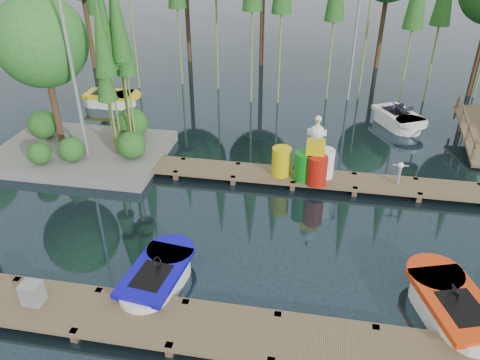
% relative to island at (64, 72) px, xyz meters
% --- Properties ---
extents(ground_plane, '(90.00, 90.00, 0.00)m').
position_rel_island_xyz_m(ground_plane, '(6.30, -3.29, -3.18)').
color(ground_plane, '#1D2D36').
extents(near_dock, '(18.00, 1.50, 0.50)m').
position_rel_island_xyz_m(near_dock, '(6.30, -7.79, -2.95)').
color(near_dock, brown).
rests_on(near_dock, ground).
extents(far_dock, '(15.00, 1.20, 0.50)m').
position_rel_island_xyz_m(far_dock, '(7.30, -0.79, -2.95)').
color(far_dock, brown).
rests_on(far_dock, ground).
extents(island, '(6.20, 4.20, 6.75)m').
position_rel_island_xyz_m(island, '(0.00, 0.00, 0.00)').
color(island, slate).
rests_on(island, ground).
extents(lamp_island, '(0.30, 0.30, 7.25)m').
position_rel_island_xyz_m(lamp_island, '(0.80, -0.79, 1.08)').
color(lamp_island, gray).
rests_on(lamp_island, ground).
extents(lamp_rear, '(0.30, 0.30, 7.25)m').
position_rel_island_xyz_m(lamp_rear, '(10.30, 7.71, 1.08)').
color(lamp_rear, gray).
rests_on(lamp_rear, ground).
extents(boat_blue, '(1.55, 2.86, 0.92)m').
position_rel_island_xyz_m(boat_blue, '(5.38, -6.49, -2.92)').
color(boat_blue, white).
rests_on(boat_blue, ground).
extents(boat_red, '(2.21, 3.26, 1.01)m').
position_rel_island_xyz_m(boat_red, '(12.36, -6.30, -2.89)').
color(boat_red, white).
rests_on(boat_red, ground).
extents(boat_yellow_far, '(2.87, 1.38, 1.42)m').
position_rel_island_xyz_m(boat_yellow_far, '(-0.88, 4.98, -2.88)').
color(boat_yellow_far, white).
rests_on(boat_yellow_far, ground).
extents(boat_white_far, '(2.47, 3.12, 1.35)m').
position_rel_island_xyz_m(boat_white_far, '(12.36, 4.86, -2.88)').
color(boat_white_far, white).
rests_on(boat_white_far, ground).
extents(utility_cabinet, '(0.45, 0.38, 0.55)m').
position_rel_island_xyz_m(utility_cabinet, '(2.86, -7.79, -2.61)').
color(utility_cabinet, gray).
rests_on(utility_cabinet, near_dock).
extents(yellow_barrel, '(0.66, 0.66, 0.98)m').
position_rel_island_xyz_m(yellow_barrel, '(7.86, -0.79, -2.39)').
color(yellow_barrel, '#D4BB0B').
rests_on(yellow_barrel, far_dock).
extents(drum_cluster, '(1.31, 1.20, 2.26)m').
position_rel_island_xyz_m(drum_cluster, '(8.99, -0.95, -2.22)').
color(drum_cluster, '#0D7816').
rests_on(drum_cluster, far_dock).
extents(seagull_post, '(0.50, 0.27, 0.80)m').
position_rel_island_xyz_m(seagull_post, '(11.72, -0.79, -2.34)').
color(seagull_post, gray).
rests_on(seagull_post, far_dock).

